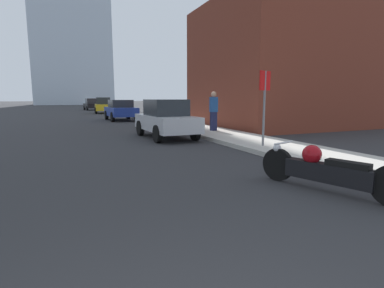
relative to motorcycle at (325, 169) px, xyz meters
name	(u,v)px	position (x,y,z in m)	size (l,w,h in m)	color
sidewalk	(116,110)	(2.15, 36.86, -0.33)	(2.39, 240.00, 0.15)	#B2ADA3
brick_storefront	(289,68)	(8.66, 11.12, 3.12)	(10.24, 8.17, 7.05)	brown
motorcycle	(325,169)	(0.00, 0.00, 0.00)	(1.05, 2.58, 0.82)	black
parked_car_silver	(166,119)	(-0.29, 8.17, 0.41)	(1.84, 4.07, 1.62)	#BCBCC1
parked_car_blue	(121,110)	(-0.23, 19.37, 0.39)	(2.04, 4.16, 1.55)	#1E3899
parked_car_yellow	(103,105)	(-0.08, 31.50, 0.47)	(2.03, 4.36, 1.77)	gold
parked_car_black	(92,104)	(-0.42, 41.79, 0.41)	(2.22, 4.01, 1.66)	black
stop_sign	(265,95)	(1.61, 4.01, 1.35)	(0.57, 0.26, 2.36)	slate
pedestrian	(214,110)	(2.27, 8.76, 0.70)	(0.36, 0.26, 1.83)	#1E2347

